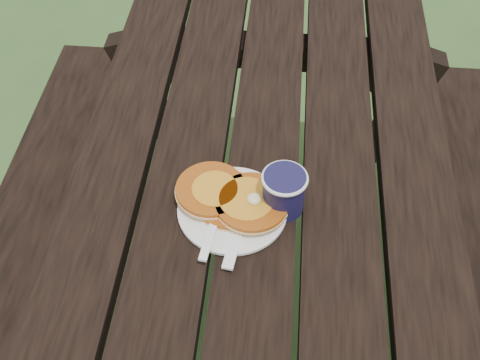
# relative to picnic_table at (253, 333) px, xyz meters

# --- Properties ---
(picnic_table) EXTENTS (1.36, 1.80, 0.75)m
(picnic_table) POSITION_rel_picnic_table_xyz_m (0.00, 0.00, 0.00)
(picnic_table) COLOR black
(picnic_table) RESTS_ON ground
(plate) EXTENTS (0.24, 0.24, 0.01)m
(plate) POSITION_rel_picnic_table_xyz_m (-0.05, 0.05, 0.39)
(plate) COLOR white
(plate) RESTS_ON picnic_table
(pancake_stack) EXTENTS (0.21, 0.16, 0.04)m
(pancake_stack) POSITION_rel_picnic_table_xyz_m (-0.05, 0.07, 0.41)
(pancake_stack) COLOR #B55614
(pancake_stack) RESTS_ON plate
(knife) EXTENTS (0.04, 0.18, 0.00)m
(knife) POSITION_rel_picnic_table_xyz_m (-0.03, 0.01, 0.39)
(knife) COLOR white
(knife) RESTS_ON plate
(fork) EXTENTS (0.05, 0.16, 0.01)m
(fork) POSITION_rel_picnic_table_xyz_m (-0.08, -0.02, 0.40)
(fork) COLOR white
(fork) RESTS_ON plate
(coffee_cup) EXTENTS (0.08, 0.08, 0.09)m
(coffee_cup) POSITION_rel_picnic_table_xyz_m (0.04, 0.07, 0.43)
(coffee_cup) COLOR #18143B
(coffee_cup) RESTS_ON picnic_table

